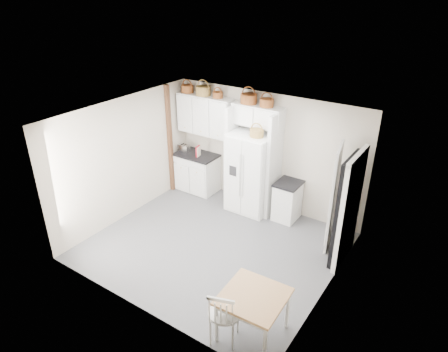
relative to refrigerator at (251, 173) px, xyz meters
The scene contains 28 objects.
floor 1.85m from the refrigerator, 84.70° to the right, with size 4.50×4.50×0.00m, color #4A4A4B.
ceiling 2.35m from the refrigerator, 84.70° to the right, with size 4.50×4.50×0.00m, color white.
wall_back 0.58m from the refrigerator, 68.62° to the left, with size 4.50×4.50×0.00m, color #B4AC9A.
wall_left 2.68m from the refrigerator, 142.41° to the right, with size 4.00×4.00×0.00m, color #B4AC9A.
wall_right 2.92m from the refrigerator, 33.97° to the right, with size 4.00×4.00×0.00m, color #B4AC9A.
refrigerator is the anchor object (origin of this frame).
base_cab_left 1.60m from the refrigerator, behind, with size 0.97×0.61×0.90m, color silver.
base_cab_right 1.00m from the refrigerator, ahead, with size 0.47×0.56×0.82m, color silver.
dining_table 3.62m from the refrigerator, 58.90° to the right, with size 0.87×0.87×0.73m, color brown.
windsor_chair 3.74m from the refrigerator, 65.12° to the right, with size 0.46×0.42×0.94m, color silver.
counter_left 1.54m from the refrigerator, behind, with size 1.01×0.65×0.04m, color black.
counter_right 0.87m from the refrigerator, ahead, with size 0.50×0.60×0.04m, color black.
toaster 1.89m from the refrigerator, behind, with size 0.27×0.16×0.19m, color silver.
cookbook_red 1.45m from the refrigerator, behind, with size 0.04×0.17×0.25m, color maroon.
cookbook_cream 1.44m from the refrigerator, behind, with size 0.03×0.16×0.24m, color beige.
basket_upper_a 2.42m from the refrigerator, behind, with size 0.29×0.29×0.17m, color brown.
basket_upper_b 2.11m from the refrigerator, behind, with size 0.34×0.34×0.20m, color brown.
basket_upper_c 1.84m from the refrigerator, 168.11° to the left, with size 0.23×0.23×0.13m, color brown.
basket_bridge_a 1.59m from the refrigerator, 137.47° to the left, with size 0.36×0.36×0.20m, color brown.
basket_bridge_b 1.56m from the refrigerator, 47.71° to the left, with size 0.29×0.29×0.17m, color brown.
basket_fridge_b 0.99m from the refrigerator, 31.87° to the right, with size 0.29×0.29×0.16m, color brown.
upper_cabinet 1.70m from the refrigerator, behind, with size 1.40×0.34×0.90m, color silver.
bridge_cabinet 1.25m from the refrigerator, 90.00° to the left, with size 1.12×0.34×0.45m, color silver.
fridge_panel_left 0.58m from the refrigerator, behind, with size 0.08×0.60×2.30m, color silver.
fridge_panel_right 0.58m from the refrigerator, ahead, with size 0.08×0.60×2.30m, color silver.
trim_post 2.11m from the refrigerator, behind, with size 0.09×0.09×2.60m, color #3A2417.
doorway_void 2.39m from the refrigerator, 14.95° to the right, with size 0.18×0.85×2.05m, color black.
door_slab 1.97m from the refrigerator, ahead, with size 0.80×0.04×2.05m, color white.
Camera 1 is at (3.72, -5.19, 4.68)m, focal length 32.00 mm.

